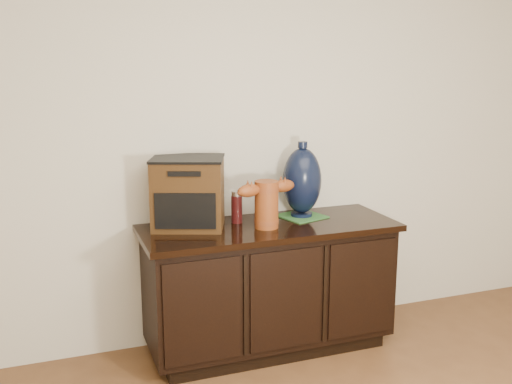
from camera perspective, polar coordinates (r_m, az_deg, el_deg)
name	(u,v)px	position (r m, az deg, el deg)	size (l,w,h in m)	color
sideboard	(269,286)	(3.52, 1.25, -8.94)	(1.46, 0.56, 0.75)	black
terracotta_vessel	(266,202)	(3.31, 1.00, -0.92)	(0.38, 0.16, 0.27)	brown
tv_radio	(188,193)	(3.33, -6.47, -0.06)	(0.48, 0.43, 0.39)	#39220E
green_mat	(301,216)	(3.58, 4.35, -2.31)	(0.24, 0.24, 0.01)	#2E632C
lamp_base	(302,181)	(3.53, 4.41, 1.06)	(0.29, 0.29, 0.44)	black
spray_can	(237,207)	(3.43, -1.85, -1.46)	(0.06, 0.06, 0.19)	#500D0D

